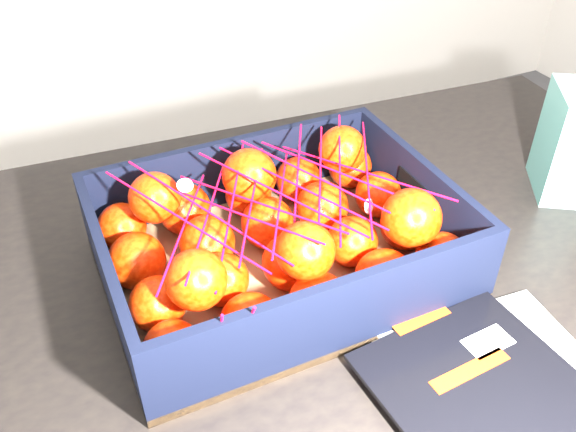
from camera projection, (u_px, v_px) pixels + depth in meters
name	position (u px, v px, depth m)	size (l,w,h in m)	color
table	(339.00, 311.00, 0.89)	(1.25, 0.88, 0.75)	black
magazine_stack	(513.00, 411.00, 0.63)	(0.27, 0.35, 0.02)	silver
produce_crate	(278.00, 250.00, 0.80)	(0.44, 0.33, 0.11)	olive
clementine_heap	(279.00, 235.00, 0.78)	(0.42, 0.31, 0.13)	red
mesh_net	(276.00, 200.00, 0.74)	(0.36, 0.29, 0.10)	red
retail_carton	(571.00, 142.00, 0.91)	(0.07, 0.11, 0.17)	white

